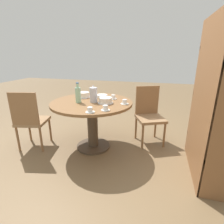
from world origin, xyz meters
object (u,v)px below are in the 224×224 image
object	(u,v)px
cake_second	(84,95)
cup_a	(113,97)
chair_b	(30,119)
cake_main	(105,100)
water_bottle	(78,95)
cup_c	(105,108)
cup_d	(125,102)
chair_a	(149,114)
coffee_pot	(93,94)
cup_b	(90,110)
bookshelf	(211,103)

from	to	relation	value
cake_second	cup_a	distance (m)	0.49
chair_b	cake_main	bearing A→B (deg)	179.19
water_bottle	cup_c	world-z (taller)	water_bottle
cake_main	cup_d	xyz separation A→B (m)	(-0.03, 0.28, -0.01)
chair_a	cake_main	world-z (taller)	chair_a
coffee_pot	cup_a	xyz separation A→B (m)	(-0.25, 0.23, -0.09)
cake_second	coffee_pot	bearing A→B (deg)	48.34
cup_b	water_bottle	bearing A→B (deg)	-138.62
cake_second	cup_b	size ratio (longest dim) A/B	1.78
cake_second	cup_d	distance (m)	0.76
water_bottle	cup_a	xyz separation A→B (m)	(-0.33, 0.44, -0.09)
chair_a	chair_b	size ratio (longest dim) A/B	1.00
coffee_pot	cup_c	distance (m)	0.45
chair_b	coffee_pot	xyz separation A→B (m)	(-0.25, 0.95, 0.39)
cake_main	cup_d	size ratio (longest dim) A/B	1.88
chair_b	cup_d	distance (m)	1.46
cup_d	cup_a	bearing A→B (deg)	-136.10
bookshelf	cup_d	world-z (taller)	bookshelf
cake_main	cup_c	world-z (taller)	cake_main
cake_main	cake_second	bearing A→B (deg)	-118.88
cake_second	cup_c	bearing A→B (deg)	44.03
water_bottle	cup_b	bearing A→B (deg)	41.38
cake_main	cup_b	bearing A→B (deg)	-7.28
chair_b	cake_second	bearing A→B (deg)	-157.39
coffee_pot	chair_a	bearing A→B (deg)	121.06
chair_a	cup_a	xyz separation A→B (m)	(0.22, -0.56, 0.30)
cake_second	cup_a	xyz separation A→B (m)	(-0.02, 0.49, -0.01)
chair_b	bookshelf	distance (m)	2.49
cake_second	bookshelf	bearing A→B (deg)	77.34
water_bottle	cake_second	size ratio (longest dim) A/B	1.41
coffee_pot	cup_b	xyz separation A→B (m)	(0.46, 0.13, -0.09)
cup_c	cake_main	bearing A→B (deg)	-162.49
chair_b	cup_c	bearing A→B (deg)	163.48
bookshelf	cake_second	xyz separation A→B (m)	(-0.40, -1.77, -0.11)
chair_a	cup_a	world-z (taller)	chair_a
coffee_pot	cake_main	xyz separation A→B (m)	(0.01, 0.18, -0.08)
coffee_pot	cake_second	world-z (taller)	coffee_pot
chair_b	cup_d	size ratio (longest dim) A/B	8.04
chair_b	cup_c	size ratio (longest dim) A/B	8.04
chair_b	cup_c	xyz separation A→B (m)	(0.08, 1.23, 0.30)
coffee_pot	cup_c	size ratio (longest dim) A/B	2.19
cup_a	cup_d	bearing A→B (deg)	43.90
chair_b	cup_b	world-z (taller)	chair_b
bookshelf	water_bottle	size ratio (longest dim) A/B	6.29
cup_a	cup_b	size ratio (longest dim) A/B	1.00
cup_c	chair_a	bearing A→B (deg)	147.97
bookshelf	cake_main	size ratio (longest dim) A/B	8.41
chair_a	chair_b	distance (m)	1.88
cake_second	cup_c	world-z (taller)	cake_second
chair_b	cup_d	xyz separation A→B (m)	(-0.26, 1.41, 0.30)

